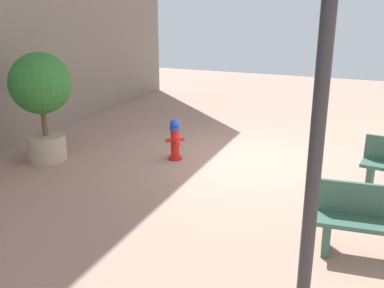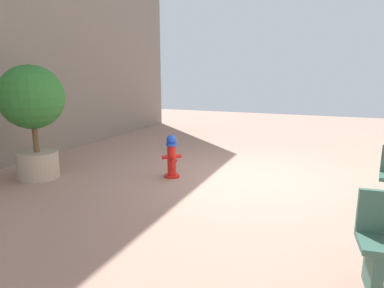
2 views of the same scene
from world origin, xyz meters
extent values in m
plane|color=#9E7A6B|center=(0.00, 0.00, 0.00)|extent=(23.40, 23.40, 0.00)
cylinder|color=red|center=(1.24, 0.50, 0.03)|extent=(0.30, 0.30, 0.05)
cylinder|color=red|center=(1.24, 0.50, 0.35)|extent=(0.18, 0.18, 0.61)
cylinder|color=blue|center=(1.24, 0.50, 0.69)|extent=(0.22, 0.22, 0.06)
sphere|color=blue|center=(1.24, 0.50, 0.77)|extent=(0.20, 0.20, 0.20)
cylinder|color=red|center=(1.14, 0.41, 0.43)|extent=(0.15, 0.15, 0.08)
cylinder|color=red|center=(1.34, 0.58, 0.43)|extent=(0.15, 0.15, 0.08)
cylinder|color=red|center=(1.14, 0.61, 0.39)|extent=(0.17, 0.17, 0.10)
cube|color=#33594C|center=(-2.13, 3.03, 0.23)|extent=(0.14, 0.40, 0.45)
cylinder|color=tan|center=(3.71, 1.56, 0.27)|extent=(0.79, 0.79, 0.54)
cylinder|color=brown|center=(3.71, 1.56, 0.90)|extent=(0.11, 0.11, 0.72)
sphere|color=#2D722D|center=(3.71, 1.56, 1.62)|extent=(1.24, 1.24, 1.24)
camera|label=1|loc=(-2.46, 8.47, 3.17)|focal=41.07mm
camera|label=2|loc=(-1.61, 6.35, 2.05)|focal=31.04mm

